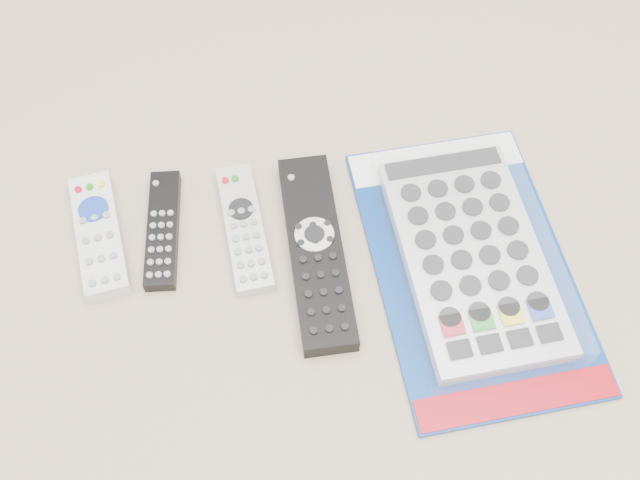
{
  "coord_description": "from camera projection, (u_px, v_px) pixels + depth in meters",
  "views": [
    {
      "loc": [
        -0.01,
        -0.42,
        0.76
      ],
      "look_at": [
        0.03,
        0.02,
        0.01
      ],
      "focal_mm": 40.0,
      "sensor_mm": 36.0,
      "label": 1
    }
  ],
  "objects": [
    {
      "name": "remote_small_grey",
      "position": [
        99.0,
        235.0,
        0.87
      ],
      "size": [
        0.08,
        0.18,
        0.03
      ],
      "rotation": [
        0.0,
        0.0,
        0.2
      ],
      "color": "silver",
      "rests_on": "ground"
    },
    {
      "name": "jumbo_remote_packaged",
      "position": [
        472.0,
        255.0,
        0.85
      ],
      "size": [
        0.27,
        0.4,
        0.05
      ],
      "rotation": [
        0.0,
        0.0,
        0.1
      ],
      "color": "navy",
      "rests_on": "ground"
    },
    {
      "name": "remote_silver_dvd",
      "position": [
        244.0,
        228.0,
        0.88
      ],
      "size": [
        0.07,
        0.19,
        0.02
      ],
      "rotation": [
        0.0,
        0.0,
        0.12
      ],
      "color": "#B9B9BD",
      "rests_on": "ground"
    },
    {
      "name": "remote_slim_black",
      "position": [
        163.0,
        230.0,
        0.88
      ],
      "size": [
        0.04,
        0.17,
        0.02
      ],
      "rotation": [
        0.0,
        0.0,
        -0.03
      ],
      "color": "black",
      "rests_on": "ground"
    },
    {
      "name": "remote_large_black",
      "position": [
        316.0,
        251.0,
        0.86
      ],
      "size": [
        0.08,
        0.27,
        0.03
      ],
      "rotation": [
        0.0,
        0.0,
        0.05
      ],
      "color": "black",
      "rests_on": "ground"
    }
  ]
}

